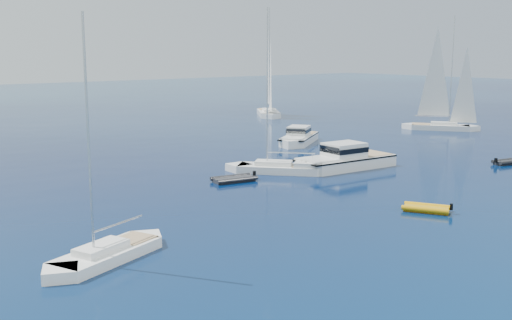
% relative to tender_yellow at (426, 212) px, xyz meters
% --- Properties ---
extents(motor_cruiser_centre, '(12.57, 4.85, 3.23)m').
position_rel_tender_yellow_xyz_m(motor_cruiser_centre, '(7.22, 14.80, 0.00)').
color(motor_cruiser_centre, silver).
rests_on(motor_cruiser_centre, ground).
extents(motor_cruiser_distant, '(10.39, 8.35, 2.72)m').
position_rel_tender_yellow_xyz_m(motor_cruiser_distant, '(15.16, 29.41, 0.00)').
color(motor_cruiser_distant, silver).
rests_on(motor_cruiser_distant, ground).
extents(sailboat_mid_r, '(9.02, 9.92, 15.68)m').
position_rel_tender_yellow_xyz_m(sailboat_mid_r, '(1.24, 17.31, 0.00)').
color(sailboat_mid_r, silver).
rests_on(sailboat_mid_r, ground).
extents(sailboat_mid_l, '(9.60, 5.55, 13.73)m').
position_rel_tender_yellow_xyz_m(sailboat_mid_l, '(-22.19, 4.89, 0.00)').
color(sailboat_mid_l, white).
rests_on(sailboat_mid_l, ground).
extents(sailboat_sails_r, '(8.82, 11.05, 16.69)m').
position_rel_tender_yellow_xyz_m(sailboat_sails_r, '(40.07, 26.11, 0.00)').
color(sailboat_sails_r, silver).
rests_on(sailboat_sails_r, ground).
extents(sailboat_sails_far, '(10.17, 12.55, 19.04)m').
position_rel_tender_yellow_xyz_m(sailboat_sails_far, '(33.49, 56.53, 0.00)').
color(sailboat_sails_far, white).
rests_on(sailboat_sails_far, ground).
extents(tender_yellow, '(3.27, 3.90, 0.95)m').
position_rel_tender_yellow_xyz_m(tender_yellow, '(0.00, 0.00, 0.00)').
color(tender_yellow, '#C8900B').
rests_on(tender_yellow, ground).
extents(tender_grey_near, '(3.11, 2.19, 0.95)m').
position_rel_tender_yellow_xyz_m(tender_grey_near, '(21.76, 6.01, 0.00)').
color(tender_grey_near, black).
rests_on(tender_grey_near, ground).
extents(tender_grey_far, '(4.37, 2.88, 0.95)m').
position_rel_tender_yellow_xyz_m(tender_grey_far, '(-4.38, 16.78, 0.00)').
color(tender_grey_far, black).
rests_on(tender_grey_far, ground).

